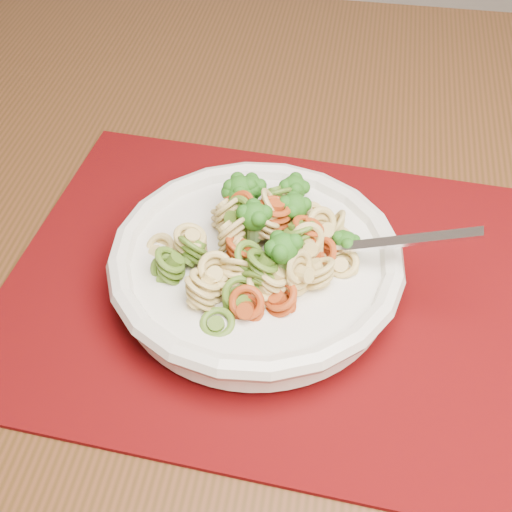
{
  "coord_description": "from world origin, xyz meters",
  "views": [
    {
      "loc": [
        -0.45,
        0.24,
        1.22
      ],
      "look_at": [
        -0.41,
        0.66,
        0.8
      ],
      "focal_mm": 50.0,
      "sensor_mm": 36.0,
      "label": 1
    }
  ],
  "objects": [
    {
      "name": "fork",
      "position": [
        -0.36,
        0.66,
        0.81
      ],
      "size": [
        0.18,
        0.08,
        0.08
      ],
      "primitive_type": null,
      "rotation": [
        0.0,
        -0.35,
        -0.3
      ],
      "color": "silver",
      "rests_on": "pasta_bowl"
    },
    {
      "name": "pasta_bowl",
      "position": [
        -0.41,
        0.66,
        0.79
      ],
      "size": [
        0.25,
        0.25,
        0.05
      ],
      "color": "silver",
      "rests_on": "placemat"
    },
    {
      "name": "pasta_broccoli_heap",
      "position": [
        -0.41,
        0.66,
        0.81
      ],
      "size": [
        0.21,
        0.21,
        0.06
      ],
      "primitive_type": null,
      "color": "tan",
      "rests_on": "pasta_bowl"
    },
    {
      "name": "dining_table",
      "position": [
        -0.33,
        0.77,
        0.65
      ],
      "size": [
        1.56,
        1.21,
        0.76
      ],
      "rotation": [
        0.0,
        0.0,
        -0.25
      ],
      "color": "#522C17",
      "rests_on": "ground"
    },
    {
      "name": "placemat",
      "position": [
        -0.39,
        0.66,
        0.76
      ],
      "size": [
        0.56,
        0.5,
        0.0
      ],
      "primitive_type": "cube",
      "rotation": [
        0.0,
        0.0,
        -0.31
      ],
      "color": "#590703",
      "rests_on": "dining_table"
    }
  ]
}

